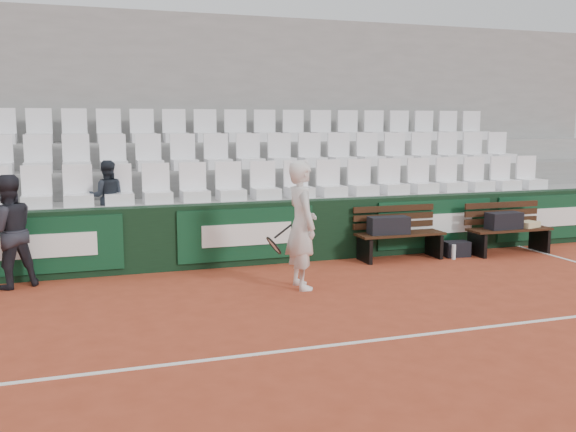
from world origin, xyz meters
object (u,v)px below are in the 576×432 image
Objects in this scene: sports_bag_right at (504,221)px; tennis_player at (301,225)px; bench_right at (509,241)px; sports_bag_left at (389,225)px; ball_kid at (8,232)px; bench_left at (400,246)px; sports_bag_ground at (456,249)px; spectator_c at (106,168)px; water_bottle_near at (370,253)px; water_bottle_far at (454,252)px.

tennis_player is at bearing -165.81° from sports_bag_right.
sports_bag_left is at bearing 176.17° from bench_right.
ball_kid is at bearing 178.11° from sports_bag_right.
bench_left is 1.00× the size of bench_right.
sports_bag_ground is 0.37× the size of spectator_c.
bench_left is at bearing 29.43° from tennis_player.
bench_left is at bearing 7.14° from sports_bag_left.
bench_right is at bearing 9.61° from sports_bag_right.
sports_bag_left is 1.56× the size of sports_bag_ground.
water_bottle_near is 4.48m from spectator_c.
bench_left is 3.51× the size of sports_bag_ground.
sports_bag_left reaches higher than bench_right.
sports_bag_ground reaches higher than water_bottle_far.
water_bottle_far is 5.82m from spectator_c.
water_bottle_far is (-0.18, -0.19, -0.01)m from sports_bag_ground.
ball_kid reaches higher than sports_bag_ground.
sports_bag_ground is 3.50m from tennis_player.
sports_bag_right reaches higher than bench_left.
bench_right is 2.55m from water_bottle_near.
tennis_player is 1.55× the size of spectator_c.
sports_bag_right is at bearing -7.26° from water_bottle_near.
sports_bag_left is 2.13m from sports_bag_right.
sports_bag_left is at bearing -26.04° from water_bottle_near.
ball_kid reaches higher than bench_left.
sports_bag_ground is 5.95m from spectator_c.
bench_right is 1.19m from water_bottle_far.
sports_bag_left is 4.62m from spectator_c.
bench_left is 2.44× the size of sports_bag_right.
sports_bag_ground is 0.27× the size of ball_kid.
bench_right is 8.07m from ball_kid.
sports_bag_left is 0.42× the size of ball_kid.
tennis_player is at bearing -148.34° from sports_bag_left.
tennis_player is at bearing -150.57° from bench_left.
bench_left is at bearing 174.91° from bench_right.
sports_bag_left reaches higher than bench_left.
water_bottle_near is 1.41m from water_bottle_far.
bench_left is at bearing 173.81° from sports_bag_right.
spectator_c is (-4.15, 0.86, 1.46)m from water_bottle_near.
water_bottle_near is at bearing 172.55° from sports_bag_ground.
ball_kid reaches higher than bench_right.
sports_bag_ground is at bearing 173.57° from spectator_c.
ball_kid reaches higher than sports_bag_right.
water_bottle_near is (-0.50, 0.10, -0.11)m from bench_left.
ball_kid is (-8.05, 0.24, 0.56)m from bench_right.
water_bottle_near is 0.14× the size of ball_kid.
sports_bag_ground is at bearing 175.39° from bench_right.
sports_bag_left is 0.38× the size of tennis_player.
spectator_c is at bearing 167.40° from sports_bag_left.
bench_left is 6.01× the size of water_bottle_far.
bench_right is at bearing -5.09° from bench_left.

